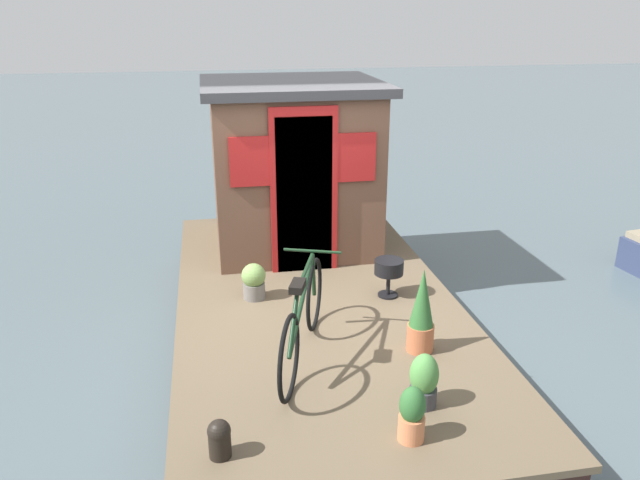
{
  "coord_description": "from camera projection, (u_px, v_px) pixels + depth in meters",
  "views": [
    {
      "loc": [
        -5.53,
        0.98,
        3.25
      ],
      "look_at": [
        -0.2,
        0.0,
        1.21
      ],
      "focal_mm": 34.84,
      "sensor_mm": 36.0,
      "label": 1
    }
  ],
  "objects": [
    {
      "name": "ground_plane",
      "position": [
        317.0,
        343.0,
        6.4
      ],
      "size": [
        60.0,
        60.0,
        0.0
      ],
      "primitive_type": "plane",
      "color": "#4C5B60"
    },
    {
      "name": "potted_plant_geranium",
      "position": [
        254.0,
        281.0,
        6.17
      ],
      "size": [
        0.24,
        0.24,
        0.37
      ],
      "color": "slate",
      "rests_on": "houseboat_deck"
    },
    {
      "name": "potted_plant_sage",
      "position": [
        424.0,
        381.0,
        4.49
      ],
      "size": [
        0.21,
        0.21,
        0.42
      ],
      "color": "#38383D",
      "rests_on": "houseboat_deck"
    },
    {
      "name": "charcoal_grill",
      "position": [
        389.0,
        269.0,
        6.18
      ],
      "size": [
        0.29,
        0.29,
        0.39
      ],
      "color": "black",
      "rests_on": "houseboat_deck"
    },
    {
      "name": "potted_plant_basil",
      "position": [
        422.0,
        312.0,
        5.16
      ],
      "size": [
        0.23,
        0.23,
        0.75
      ],
      "color": "#B2603D",
      "rests_on": "houseboat_deck"
    },
    {
      "name": "houseboat_deck",
      "position": [
        316.0,
        321.0,
        6.31
      ],
      "size": [
        5.44,
        2.74,
        0.51
      ],
      "color": "brown",
      "rests_on": "ground_plane"
    },
    {
      "name": "bicycle",
      "position": [
        303.0,
        319.0,
        5.03
      ],
      "size": [
        1.66,
        0.7,
        0.79
      ],
      "color": "black",
      "rests_on": "houseboat_deck"
    },
    {
      "name": "potted_plant_mint",
      "position": [
        412.0,
        414.0,
        4.13
      ],
      "size": [
        0.18,
        0.18,
        0.41
      ],
      "color": "#C6754C",
      "rests_on": "houseboat_deck"
    },
    {
      "name": "mooring_bollard",
      "position": [
        219.0,
        438.0,
        3.99
      ],
      "size": [
        0.15,
        0.15,
        0.27
      ],
      "color": "black",
      "rests_on": "houseboat_deck"
    },
    {
      "name": "houseboat_cabin",
      "position": [
        293.0,
        165.0,
        7.35
      ],
      "size": [
        1.92,
        2.04,
        1.96
      ],
      "color": "brown",
      "rests_on": "houseboat_deck"
    }
  ]
}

